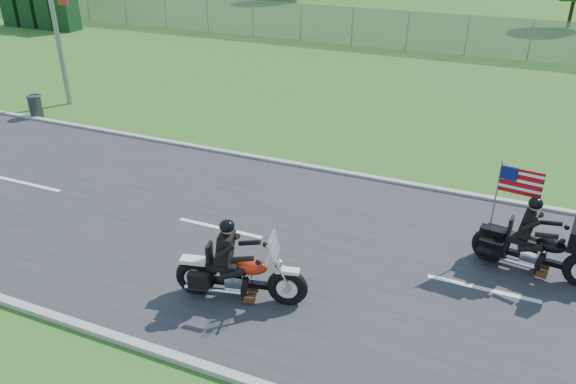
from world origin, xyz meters
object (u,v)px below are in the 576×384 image
at_px(porta_toilet_c, 31,8).
at_px(porta_toilet_d, 14,7).
at_px(porta_toilet_b, 48,9).
at_px(porta_toilet_a, 66,11).
at_px(motorcycle_follow, 536,249).
at_px(trash_can, 36,107).
at_px(motorcycle_lead, 238,275).

bearing_deg(porta_toilet_c, porta_toilet_d, 180.00).
bearing_deg(porta_toilet_b, porta_toilet_a, 0.00).
bearing_deg(porta_toilet_a, motorcycle_follow, -30.77).
xyz_separation_m(porta_toilet_b, motorcycle_follow, (28.26, -16.00, -0.56)).
bearing_deg(porta_toilet_d, trash_can, -41.69).
distance_m(porta_toilet_c, motorcycle_follow, 33.71).
bearing_deg(motorcycle_follow, porta_toilet_b, 158.33).
xyz_separation_m(porta_toilet_c, motorcycle_follow, (29.66, -16.00, -0.56)).
bearing_deg(porta_toilet_c, porta_toilet_a, 0.00).
bearing_deg(motorcycle_follow, porta_toilet_d, 160.60).
height_order(porta_toilet_b, motorcycle_lead, porta_toilet_b).
height_order(porta_toilet_a, porta_toilet_c, same).
xyz_separation_m(porta_toilet_b, motorcycle_lead, (23.04, -19.14, -0.59)).
bearing_deg(porta_toilet_a, motorcycle_lead, -41.50).
bearing_deg(porta_toilet_c, motorcycle_follow, -28.34).
bearing_deg(motorcycle_follow, trash_can, 176.74).
xyz_separation_m(porta_toilet_b, porta_toilet_d, (-2.80, 0.00, 0.00)).
bearing_deg(porta_toilet_d, motorcycle_follow, -27.25).
distance_m(porta_toilet_b, motorcycle_lead, 29.96).
distance_m(porta_toilet_c, motorcycle_lead, 31.05).
bearing_deg(porta_toilet_d, motorcycle_lead, -36.54).
xyz_separation_m(porta_toilet_d, motorcycle_lead, (25.84, -19.14, -0.59)).
xyz_separation_m(porta_toilet_c, motorcycle_lead, (24.44, -19.14, -0.59)).
xyz_separation_m(porta_toilet_a, porta_toilet_d, (-4.20, 0.00, 0.00)).
height_order(porta_toilet_d, trash_can, porta_toilet_d).
distance_m(porta_toilet_b, motorcycle_follow, 32.48).
xyz_separation_m(porta_toilet_d, motorcycle_follow, (31.06, -16.00, -0.56)).
height_order(porta_toilet_a, porta_toilet_d, same).
distance_m(porta_toilet_d, motorcycle_follow, 34.95).
relative_size(porta_toilet_d, motorcycle_lead, 0.88).
height_order(motorcycle_follow, trash_can, motorcycle_follow).
height_order(porta_toilet_d, motorcycle_follow, porta_toilet_d).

